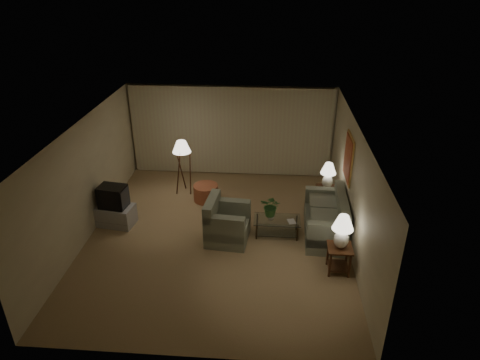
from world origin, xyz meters
name	(u,v)px	position (x,y,z in m)	size (l,w,h in m)	color
ground	(218,236)	(0.00, 0.00, 0.00)	(7.00, 7.00, 0.00)	tan
room_shell	(224,143)	(0.02, 1.51, 1.75)	(6.04, 7.02, 2.72)	beige
sofa	(325,220)	(2.50, 0.26, 0.40)	(1.86, 1.03, 0.80)	gray
armchair	(228,224)	(0.25, -0.11, 0.41)	(1.16, 1.11, 0.82)	gray
side_table_near	(339,255)	(2.65, -1.09, 0.41)	(0.49, 0.49, 0.60)	#38200F
side_table_far	(326,194)	(2.65, 1.51, 0.40)	(0.53, 0.44, 0.60)	#38200F
table_lamp_near	(342,229)	(2.65, -1.09, 1.04)	(0.43, 0.43, 0.74)	white
table_lamp_far	(328,173)	(2.65, 1.51, 1.01)	(0.40, 0.40, 0.69)	white
coffee_table	(277,225)	(1.38, 0.16, 0.28)	(1.08, 0.59, 0.41)	silver
tv_cabinet	(116,215)	(-2.55, 0.33, 0.25)	(0.96, 0.68, 0.50)	#ADADAF
crt_tv	(113,197)	(-2.55, 0.33, 0.77)	(0.69, 0.54, 0.54)	black
floor_lamp	(183,166)	(-1.20, 2.08, 0.81)	(0.50, 0.50, 1.54)	#38200F
ottoman	(206,193)	(-0.52, 1.69, 0.22)	(0.66, 0.66, 0.44)	#B3533C
vase	(271,216)	(1.23, 0.16, 0.49)	(0.15, 0.15, 0.16)	white
flowers	(271,204)	(1.23, 0.16, 0.83)	(0.46, 0.40, 0.51)	#366B2F
book	(288,222)	(1.63, 0.06, 0.42)	(0.17, 0.23, 0.02)	olive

